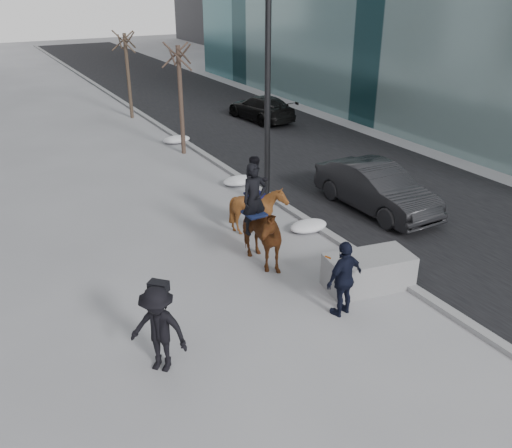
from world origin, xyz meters
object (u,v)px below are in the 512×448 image
planter (369,271)px  mounted_right (258,205)px  car_near (376,188)px  mounted_left (257,229)px

planter → mounted_right: (-0.91, 3.76, 0.52)m
car_near → mounted_right: size_ratio=1.94×
mounted_right → car_near: bearing=-3.0°
planter → car_near: 4.81m
planter → mounted_left: bearing=128.5°
mounted_left → mounted_right: mounted_left is taller
planter → car_near: car_near is taller
mounted_left → planter: bearing=-51.5°
planter → mounted_left: size_ratio=0.76×
mounted_left → mounted_right: 1.75m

